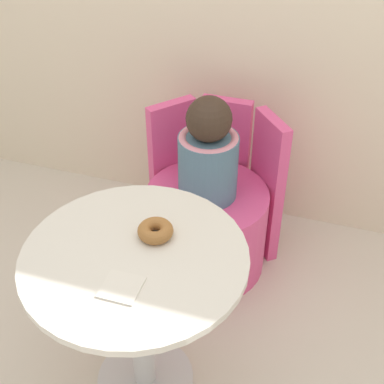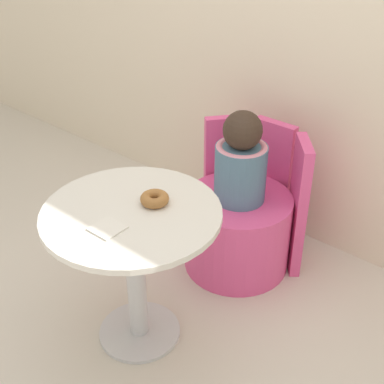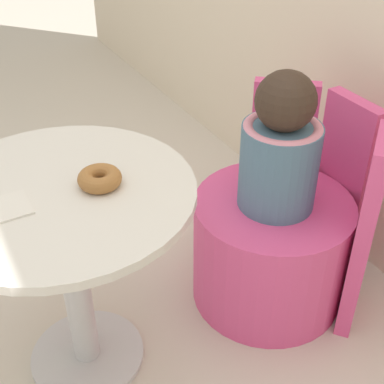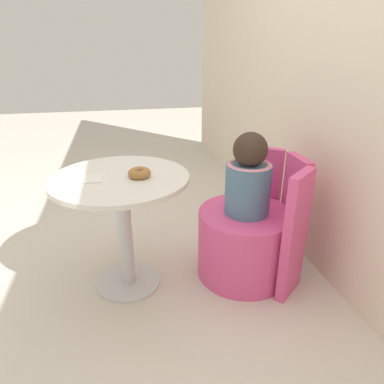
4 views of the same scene
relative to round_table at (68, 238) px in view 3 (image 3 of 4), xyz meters
name	(u,v)px [view 3 (image 3 of 4)]	position (x,y,z in m)	size (l,w,h in m)	color
ground_plane	(106,369)	(0.08, 0.03, -0.50)	(12.00, 12.00, 0.00)	beige
round_table	(68,238)	(0.00, 0.00, 0.00)	(0.71, 0.71, 0.66)	silver
tub_chair	(270,250)	(0.04, 0.68, -0.30)	(0.53, 0.53, 0.40)	#E54C8C
booth_backrest	(325,197)	(0.04, 0.90, -0.14)	(0.63, 0.23, 0.71)	#E54C8C
child_figure	(281,149)	(0.04, 0.68, 0.11)	(0.25, 0.25, 0.45)	slate
donut	(100,178)	(0.03, 0.10, 0.18)	(0.11, 0.11, 0.04)	#9E6633
paper_napkin	(6,208)	(0.02, -0.14, 0.16)	(0.11, 0.11, 0.01)	silver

